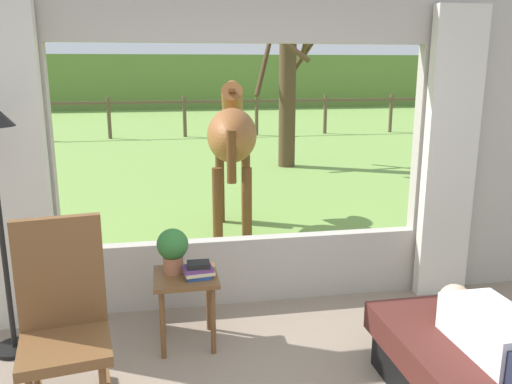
% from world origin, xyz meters
% --- Properties ---
extents(back_wall_with_window, '(5.20, 0.12, 2.55)m').
position_xyz_m(back_wall_with_window, '(0.00, 2.26, 1.25)').
color(back_wall_with_window, '#ADA599').
rests_on(back_wall_with_window, ground_plane).
extents(curtain_panel_left, '(0.44, 0.10, 2.40)m').
position_xyz_m(curtain_panel_left, '(-1.69, 2.12, 1.20)').
color(curtain_panel_left, beige).
rests_on(curtain_panel_left, ground_plane).
extents(curtain_panel_right, '(0.44, 0.10, 2.40)m').
position_xyz_m(curtain_panel_right, '(1.69, 2.12, 1.20)').
color(curtain_panel_right, beige).
rests_on(curtain_panel_right, ground_plane).
extents(outdoor_pasture_lawn, '(36.00, 21.68, 0.02)m').
position_xyz_m(outdoor_pasture_lawn, '(0.00, 13.16, 0.01)').
color(outdoor_pasture_lawn, '#759E47').
rests_on(outdoor_pasture_lawn, ground_plane).
extents(distant_hill_ridge, '(36.00, 2.00, 2.40)m').
position_xyz_m(distant_hill_ridge, '(0.00, 23.00, 1.20)').
color(distant_hill_ridge, olive).
rests_on(distant_hill_ridge, ground_plane).
extents(rocking_chair, '(0.56, 0.74, 1.12)m').
position_xyz_m(rocking_chair, '(-1.24, 1.03, 0.55)').
color(rocking_chair, brown).
rests_on(rocking_chair, ground_plane).
extents(side_table, '(0.44, 0.44, 0.52)m').
position_xyz_m(side_table, '(-0.53, 1.63, 0.43)').
color(side_table, brown).
rests_on(side_table, ground_plane).
extents(potted_plant, '(0.22, 0.22, 0.32)m').
position_xyz_m(potted_plant, '(-0.61, 1.69, 0.70)').
color(potted_plant, '#9E6042').
rests_on(potted_plant, side_table).
extents(book_stack, '(0.22, 0.17, 0.11)m').
position_xyz_m(book_stack, '(-0.44, 1.57, 0.57)').
color(book_stack, '#23478C').
rests_on(book_stack, side_table).
extents(horse, '(0.74, 1.82, 1.73)m').
position_xyz_m(horse, '(0.15, 4.15, 1.16)').
color(horse, brown).
rests_on(horse, outdoor_pasture_lawn).
extents(pasture_tree, '(1.49, 1.46, 2.82)m').
position_xyz_m(pasture_tree, '(1.74, 8.00, 1.45)').
color(pasture_tree, '#4C3823').
rests_on(pasture_tree, outdoor_pasture_lawn).
extents(pasture_fence_line, '(16.10, 0.10, 1.10)m').
position_xyz_m(pasture_fence_line, '(0.00, 12.69, 0.74)').
color(pasture_fence_line, brown).
rests_on(pasture_fence_line, outdoor_pasture_lawn).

